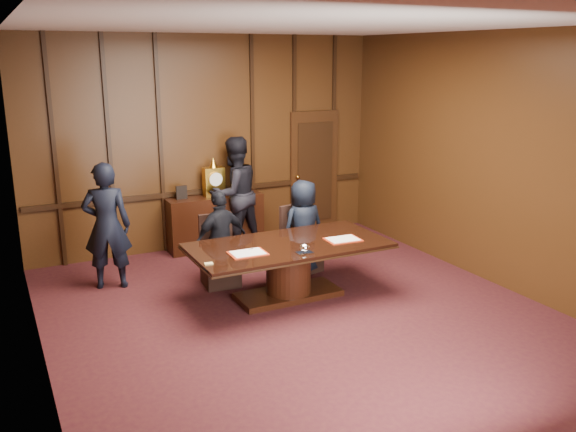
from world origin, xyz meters
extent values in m
plane|color=black|center=(0.00, 0.00, 0.00)|extent=(7.00, 7.00, 0.00)
plane|color=silver|center=(0.00, 0.00, 3.50)|extent=(7.00, 7.00, 0.00)
cube|color=black|center=(0.00, 3.50, 1.75)|extent=(6.00, 0.04, 3.50)
cube|color=black|center=(0.00, -3.50, 1.75)|extent=(6.00, 0.04, 3.50)
cube|color=black|center=(-3.00, 0.00, 1.75)|extent=(0.04, 7.00, 3.50)
cube|color=black|center=(3.00, 0.00, 1.75)|extent=(0.04, 7.00, 3.50)
cube|color=black|center=(0.00, 3.47, 0.95)|extent=(5.90, 0.05, 0.08)
cube|color=black|center=(2.00, 3.46, 1.10)|extent=(0.95, 0.06, 2.20)
sphere|color=gold|center=(1.63, 3.39, 1.05)|extent=(0.08, 0.08, 0.08)
cube|color=black|center=(0.00, 3.26, 0.45)|extent=(1.60, 0.45, 0.90)
cube|color=black|center=(-0.70, 3.26, 0.03)|extent=(0.12, 0.40, 0.06)
cube|color=black|center=(0.70, 3.26, 0.03)|extent=(0.12, 0.40, 0.06)
cube|color=gold|center=(0.00, 3.26, 1.14)|extent=(0.34, 0.18, 0.48)
cylinder|color=white|center=(0.00, 3.16, 1.20)|extent=(0.22, 0.03, 0.22)
cone|color=gold|center=(0.00, 3.26, 1.46)|extent=(0.14, 0.14, 0.16)
cube|color=black|center=(-0.55, 3.28, 1.01)|extent=(0.18, 0.04, 0.22)
cube|color=orange|center=(0.50, 3.28, 0.96)|extent=(0.22, 0.12, 0.12)
cube|color=black|center=(0.12, 0.76, 0.04)|extent=(1.40, 0.60, 0.08)
cylinder|color=black|center=(0.12, 0.76, 0.39)|extent=(0.60, 0.60, 0.62)
cube|color=black|center=(0.12, 0.76, 0.71)|extent=(2.62, 1.32, 0.02)
cube|color=black|center=(0.12, 0.76, 0.73)|extent=(2.60, 1.30, 0.06)
cube|color=#B52C10|center=(-0.52, 0.61, 0.77)|extent=(0.47, 0.34, 0.01)
cube|color=white|center=(-0.52, 0.61, 0.78)|extent=(0.41, 0.29, 0.01)
cube|color=#B52C10|center=(0.85, 0.57, 0.77)|extent=(0.48, 0.36, 0.01)
cube|color=white|center=(0.85, 0.57, 0.78)|extent=(0.42, 0.30, 0.01)
cube|color=white|center=(0.12, 0.31, 0.77)|extent=(0.20, 0.14, 0.01)
ellipsoid|color=white|center=(0.12, 0.31, 0.82)|extent=(0.13, 0.13, 0.10)
cube|color=#DAB76A|center=(-1.09, 0.45, 0.77)|extent=(0.11, 0.08, 0.01)
cube|color=black|center=(-0.53, 1.61, 0.23)|extent=(0.52, 0.52, 0.46)
cube|color=black|center=(-0.51, 1.82, 0.72)|extent=(0.48, 0.10, 0.55)
cylinder|color=black|center=(-0.73, 1.41, 0.12)|extent=(0.04, 0.04, 0.23)
cylinder|color=black|center=(-0.33, 1.81, 0.12)|extent=(0.04, 0.04, 0.23)
cube|color=black|center=(0.77, 1.61, 0.23)|extent=(0.58, 0.58, 0.46)
cube|color=black|center=(0.73, 1.81, 0.72)|extent=(0.48, 0.17, 0.55)
cylinder|color=black|center=(0.57, 1.41, 0.12)|extent=(0.04, 0.04, 0.23)
cylinder|color=black|center=(0.97, 1.81, 0.12)|extent=(0.04, 0.04, 0.23)
imported|color=black|center=(-0.53, 1.56, 0.69)|extent=(0.86, 0.50, 1.38)
imported|color=black|center=(0.77, 1.56, 0.70)|extent=(0.73, 0.52, 1.41)
imported|color=black|center=(-1.94, 2.23, 0.89)|extent=(0.74, 0.59, 1.78)
imported|color=black|center=(0.30, 3.10, 0.94)|extent=(1.06, 0.91, 1.89)
camera|label=1|loc=(-3.32, -6.09, 3.18)|focal=38.00mm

